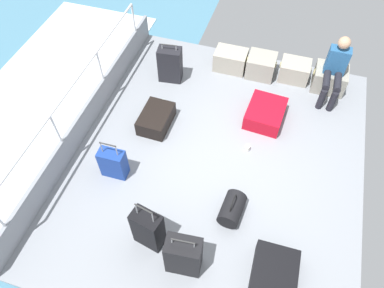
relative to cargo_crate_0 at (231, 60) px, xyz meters
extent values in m
cube|color=gray|center=(0.30, -2.10, -0.22)|extent=(4.40, 5.20, 0.06)
cube|color=gray|center=(-1.87, -2.10, 0.04)|extent=(0.06, 5.20, 0.45)
cylinder|color=silver|center=(-1.87, -4.18, 0.31)|extent=(0.04, 0.04, 1.00)
cylinder|color=silver|center=(-1.87, -2.80, 0.31)|extent=(0.04, 0.04, 1.00)
cylinder|color=silver|center=(-1.87, -1.41, 0.31)|extent=(0.04, 0.04, 1.00)
cylinder|color=silver|center=(-1.87, -0.02, 0.31)|extent=(0.04, 0.04, 1.00)
cylinder|color=silver|center=(-1.87, -2.10, 0.81)|extent=(0.04, 4.16, 0.04)
cube|color=white|center=(-3.30, -2.10, -0.53)|extent=(2.40, 7.28, 0.01)
cube|color=#9E9989|center=(0.00, 0.00, 0.00)|extent=(0.58, 0.41, 0.38)
torus|color=tan|center=(-0.30, 0.00, 0.08)|extent=(0.02, 0.12, 0.12)
torus|color=tan|center=(0.30, 0.00, 0.08)|extent=(0.02, 0.12, 0.12)
cube|color=gray|center=(0.57, 0.00, 0.01)|extent=(0.50, 0.46, 0.40)
torus|color=tan|center=(0.32, 0.00, 0.09)|extent=(0.02, 0.12, 0.12)
torus|color=tan|center=(0.83, 0.00, 0.09)|extent=(0.02, 0.12, 0.12)
cube|color=#9E9989|center=(1.18, 0.07, -0.01)|extent=(0.52, 0.42, 0.36)
torus|color=tan|center=(0.91, 0.07, 0.06)|extent=(0.02, 0.12, 0.12)
torus|color=tan|center=(1.45, 0.07, 0.06)|extent=(0.02, 0.12, 0.12)
cube|color=gray|center=(1.80, 0.01, 0.01)|extent=(0.55, 0.49, 0.41)
torus|color=tan|center=(1.51, 0.01, 0.10)|extent=(0.02, 0.12, 0.12)
torus|color=tan|center=(2.08, 0.01, 0.10)|extent=(0.02, 0.12, 0.12)
cube|color=#26598C|center=(1.80, -0.04, 0.46)|extent=(0.34, 0.20, 0.48)
sphere|color=tan|center=(1.80, -0.04, 0.82)|extent=(0.20, 0.20, 0.20)
cylinder|color=black|center=(1.89, -0.34, 0.26)|extent=(0.12, 0.40, 0.12)
cylinder|color=black|center=(1.89, -0.54, 0.01)|extent=(0.11, 0.11, 0.41)
cylinder|color=black|center=(1.71, -0.34, 0.26)|extent=(0.12, 0.40, 0.12)
cylinder|color=black|center=(1.71, -0.54, 0.01)|extent=(0.11, 0.11, 0.41)
cube|color=navy|center=(-1.08, -2.82, 0.06)|extent=(0.38, 0.21, 0.50)
cylinder|color=#A5A8AD|center=(-1.19, -2.82, 0.41)|extent=(0.02, 0.02, 0.20)
cylinder|color=#A5A8AD|center=(-0.96, -2.81, 0.41)|extent=(0.02, 0.02, 0.20)
cylinder|color=#2D2D2D|center=(-1.08, -2.82, 0.51)|extent=(0.25, 0.02, 0.02)
cube|color=white|center=(-1.08, -2.71, 0.17)|extent=(0.05, 0.01, 0.08)
cube|color=black|center=(-0.97, -0.61, 0.14)|extent=(0.44, 0.31, 0.66)
cylinder|color=#A5A8AD|center=(-1.09, -0.63, 0.52)|extent=(0.02, 0.02, 0.09)
cylinder|color=#A5A8AD|center=(-0.85, -0.60, 0.52)|extent=(0.02, 0.02, 0.09)
cylinder|color=#2D2D2D|center=(-0.97, -0.61, 0.57)|extent=(0.26, 0.05, 0.02)
cube|color=silver|center=(-0.99, -0.48, 0.30)|extent=(0.05, 0.01, 0.08)
cube|color=black|center=(-0.83, -1.73, -0.05)|extent=(0.47, 0.67, 0.27)
cube|color=silver|center=(-0.82, -1.40, 0.04)|extent=(0.05, 0.01, 0.08)
cube|color=black|center=(1.44, -3.68, -0.07)|extent=(0.56, 0.73, 0.23)
cube|color=green|center=(1.43, -3.31, -0.02)|extent=(0.05, 0.01, 0.08)
cube|color=black|center=(0.34, -3.84, 0.14)|extent=(0.45, 0.30, 0.67)
cylinder|color=#A5A8AD|center=(0.21, -3.85, 0.53)|extent=(0.02, 0.02, 0.10)
cylinder|color=#A5A8AD|center=(0.47, -3.83, 0.53)|extent=(0.02, 0.02, 0.10)
cylinder|color=#2D2D2D|center=(0.34, -3.84, 0.58)|extent=(0.28, 0.05, 0.02)
cube|color=white|center=(0.32, -3.71, 0.29)|extent=(0.05, 0.01, 0.08)
cube|color=black|center=(-0.19, -3.65, 0.15)|extent=(0.42, 0.30, 0.68)
cylinder|color=#A5A8AD|center=(-0.31, -3.63, 0.60)|extent=(0.02, 0.02, 0.21)
cylinder|color=#A5A8AD|center=(-0.08, -3.68, 0.60)|extent=(0.02, 0.02, 0.21)
cylinder|color=#2D2D2D|center=(-0.19, -3.65, 0.70)|extent=(0.25, 0.07, 0.02)
cube|color=silver|center=(-0.17, -3.54, 0.25)|extent=(0.05, 0.02, 0.08)
cube|color=#B70C1E|center=(0.86, -1.08, -0.05)|extent=(0.63, 0.75, 0.27)
cube|color=white|center=(0.89, -0.73, 0.01)|extent=(0.05, 0.01, 0.08)
cylinder|color=black|center=(0.74, -2.96, -0.04)|extent=(0.33, 0.48, 0.29)
torus|color=black|center=(0.74, -2.96, 0.11)|extent=(0.04, 0.25, 0.25)
cylinder|color=white|center=(0.72, -1.81, -0.14)|extent=(0.08, 0.08, 0.10)
camera|label=1|loc=(0.91, -5.33, 4.45)|focal=34.13mm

